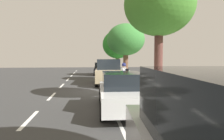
# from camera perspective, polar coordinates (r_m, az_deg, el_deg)

# --- Properties ---
(ground) EXTENTS (62.65, 62.65, 0.00)m
(ground) POSITION_cam_1_polar(r_m,az_deg,el_deg) (13.16, -3.80, -5.74)
(ground) COLOR #363636
(sidewalk) EXTENTS (3.69, 39.16, 0.12)m
(sidewalk) POSITION_cam_1_polar(r_m,az_deg,el_deg) (13.84, 12.03, -5.10)
(sidewalk) COLOR #A0A796
(sidewalk) RESTS_ON ground
(curb_edge) EXTENTS (0.16, 39.16, 0.12)m
(curb_edge) POSITION_cam_1_polar(r_m,az_deg,el_deg) (13.36, 4.15, -5.34)
(curb_edge) COLOR gray
(curb_edge) RESTS_ON ground
(lane_stripe_centre) EXTENTS (0.14, 40.00, 0.01)m
(lane_stripe_centre) POSITION_cam_1_polar(r_m,az_deg,el_deg) (13.72, -14.99, -5.46)
(lane_stripe_centre) COLOR white
(lane_stripe_centre) RESTS_ON ground
(lane_stripe_bike_edge) EXTENTS (0.12, 39.16, 0.01)m
(lane_stripe_bike_edge) POSITION_cam_1_polar(r_m,az_deg,el_deg) (13.19, -2.18, -5.71)
(lane_stripe_bike_edge) COLOR white
(lane_stripe_bike_edge) RESTS_ON ground
(parked_sedan_white_second) EXTENTS (1.98, 4.47, 1.52)m
(parked_sedan_white_second) POSITION_cam_1_polar(r_m,az_deg,el_deg) (8.21, 2.88, -6.06)
(parked_sedan_white_second) COLOR white
(parked_sedan_white_second) RESTS_ON ground
(parked_suv_tan_mid) EXTENTS (2.22, 4.82, 1.99)m
(parked_suv_tan_mid) POSITION_cam_1_polar(r_m,az_deg,el_deg) (16.05, -1.08, -0.38)
(parked_suv_tan_mid) COLOR tan
(parked_suv_tan_mid) RESTS_ON ground
(parked_sedan_black_far) EXTENTS (1.93, 4.45, 1.52)m
(parked_sedan_black_far) POSITION_cam_1_polar(r_m,az_deg,el_deg) (25.11, -3.06, 0.40)
(parked_sedan_black_far) COLOR black
(parked_sedan_black_far) RESTS_ON ground
(bicycle_at_curb) EXTENTS (1.73, 0.54, 0.78)m
(bicycle_at_curb) POSITION_cam_1_polar(r_m,az_deg,el_deg) (13.24, 2.17, -4.01)
(bicycle_at_curb) COLOR black
(bicycle_at_curb) RESTS_ON ground
(cyclist_with_backpack) EXTENTS (0.50, 0.59, 1.79)m
(cyclist_with_backpack) POSITION_cam_1_polar(r_m,az_deg,el_deg) (12.75, 3.47, -1.07)
(cyclist_with_backpack) COLOR #C6B284
(cyclist_with_backpack) RESTS_ON ground
(street_tree_mid_block) EXTENTS (3.24, 3.24, 5.86)m
(street_tree_mid_block) POSITION_cam_1_polar(r_m,az_deg,el_deg) (10.04, 13.07, 17.16)
(street_tree_mid_block) COLOR brown
(street_tree_mid_block) RESTS_ON sidewalk
(street_tree_far_end) EXTENTS (3.33, 3.33, 4.97)m
(street_tree_far_end) POSITION_cam_1_polar(r_m,az_deg,el_deg) (18.13, 3.87, 8.39)
(street_tree_far_end) COLOR brown
(street_tree_far_end) RESTS_ON sidewalk
(street_tree_corner) EXTENTS (3.39, 3.39, 5.07)m
(street_tree_corner) POSITION_cam_1_polar(r_m,az_deg,el_deg) (23.19, 1.58, 7.11)
(street_tree_corner) COLOR #4D412A
(street_tree_corner) RESTS_ON sidewalk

